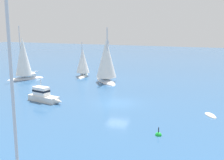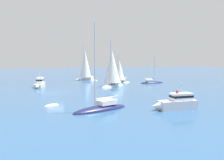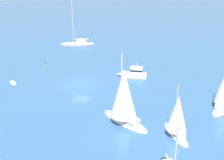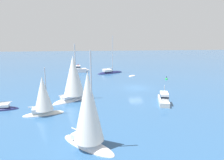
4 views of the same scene
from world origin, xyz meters
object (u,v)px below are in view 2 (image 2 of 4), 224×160
object	(u,v)px
yacht	(101,109)
launch	(176,102)
yacht_1	(112,70)
yacht_2	(85,67)
tender	(52,106)
cabin_cruiser	(39,83)
sailboat_2	(120,73)
sailboat_1	(152,82)

from	to	relation	value
yacht	launch	bearing A→B (deg)	143.40
yacht	yacht_1	world-z (taller)	yacht
launch	yacht_2	world-z (taller)	yacht_2
launch	tender	size ratio (longest dim) A/B	2.59
cabin_cruiser	tender	world-z (taller)	cabin_cruiser
yacht_2	tender	world-z (taller)	yacht_2
cabin_cruiser	sailboat_2	world-z (taller)	sailboat_2
sailboat_2	yacht	bearing A→B (deg)	54.90
tender	sailboat_1	bearing A→B (deg)	-168.42
yacht_1	cabin_cruiser	bearing A→B (deg)	-53.06
yacht	yacht_2	size ratio (longest dim) A/B	1.08
yacht_1	sailboat_2	distance (m)	6.51
yacht_2	sailboat_2	world-z (taller)	yacht_2
yacht	sailboat_1	distance (m)	28.96
yacht_1	cabin_cruiser	size ratio (longest dim) A/B	1.77
yacht	tender	size ratio (longest dim) A/B	4.79
cabin_cruiser	yacht_2	bearing A→B (deg)	147.76
sailboat_2	yacht_2	bearing A→B (deg)	-66.62
yacht_2	tender	size ratio (longest dim) A/B	4.43
yacht_1	tender	size ratio (longest dim) A/B	4.37
yacht	yacht_2	bearing A→B (deg)	-121.06
sailboat_1	yacht_1	size ratio (longest dim) A/B	0.69
yacht_1	yacht_2	size ratio (longest dim) A/B	0.99
launch	cabin_cruiser	world-z (taller)	launch
sailboat_1	tender	xyz separation A→B (m)	(-22.10, -19.29, -0.14)
cabin_cruiser	tender	distance (m)	19.09
yacht_1	cabin_cruiser	distance (m)	13.78
yacht	yacht_1	bearing A→B (deg)	-132.96
cabin_cruiser	sailboat_2	distance (m)	16.75
yacht	tender	bearing A→B (deg)	-61.94
sailboat_1	tender	size ratio (longest dim) A/B	3.03
cabin_cruiser	yacht_1	bearing A→B (deg)	90.43
sailboat_1	yacht_2	distance (m)	16.18
yacht	launch	world-z (taller)	yacht
launch	yacht_2	bearing A→B (deg)	-86.18
sailboat_2	launch	bearing A→B (deg)	72.23
yacht	yacht_2	xyz separation A→B (m)	(4.90, 33.53, 3.04)
sailboat_1	cabin_cruiser	world-z (taller)	sailboat_1
yacht_1	sailboat_2	world-z (taller)	yacht_1
launch	yacht	bearing A→B (deg)	-15.19
yacht_2	yacht	bearing A→B (deg)	123.34
yacht	cabin_cruiser	bearing A→B (deg)	-98.56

